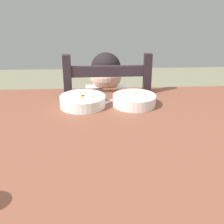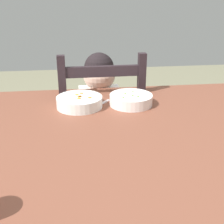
% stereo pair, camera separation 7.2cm
% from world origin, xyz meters
% --- Properties ---
extents(dining_table, '(1.47, 1.06, 0.78)m').
position_xyz_m(dining_table, '(0.00, 0.00, 0.68)').
color(dining_table, brown).
rests_on(dining_table, ground).
extents(dining_chair, '(0.43, 0.43, 0.97)m').
position_xyz_m(dining_chair, '(-0.01, 0.57, 0.46)').
color(dining_chair, black).
rests_on(dining_chair, ground).
extents(child_figure, '(0.32, 0.31, 0.95)m').
position_xyz_m(child_figure, '(-0.01, 0.57, 0.62)').
color(child_figure, white).
rests_on(child_figure, ground).
extents(bowl_of_peas, '(0.19, 0.19, 0.05)m').
position_xyz_m(bowl_of_peas, '(0.10, 0.28, 0.80)').
color(bowl_of_peas, white).
rests_on(bowl_of_peas, dining_table).
extents(bowl_of_carrots, '(0.20, 0.20, 0.05)m').
position_xyz_m(bowl_of_carrots, '(-0.12, 0.28, 0.80)').
color(bowl_of_carrots, white).
rests_on(bowl_of_carrots, dining_table).
extents(spoon, '(0.11, 0.11, 0.01)m').
position_xyz_m(spoon, '(-0.05, 0.27, 0.78)').
color(spoon, silver).
rests_on(spoon, dining_table).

